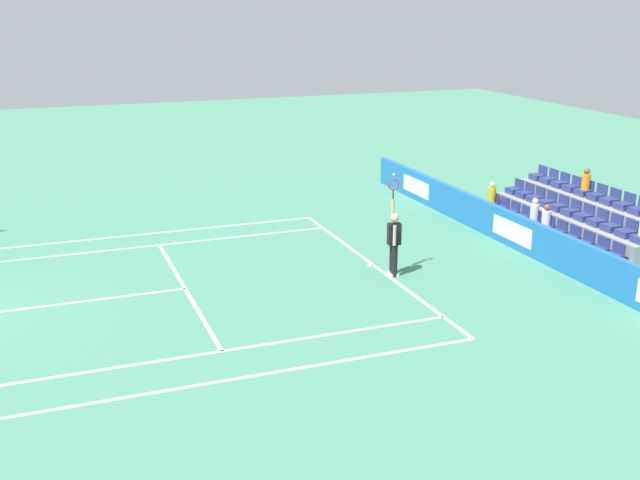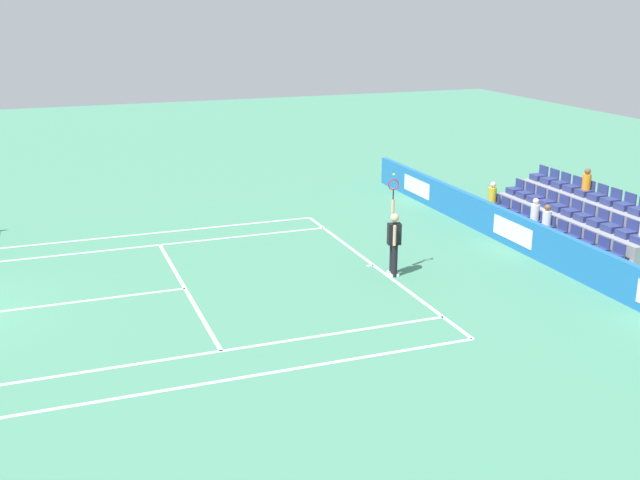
% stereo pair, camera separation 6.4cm
% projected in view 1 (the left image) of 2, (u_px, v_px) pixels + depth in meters
% --- Properties ---
extents(line_baseline, '(10.97, 0.10, 0.01)m').
position_uv_depth(line_baseline, '(373.00, 265.00, 22.46)').
color(line_baseline, white).
rests_on(line_baseline, ground).
extents(line_service, '(8.23, 0.10, 0.01)m').
position_uv_depth(line_service, '(185.00, 289.00, 20.61)').
color(line_service, white).
rests_on(line_service, ground).
extents(line_centre_service, '(0.10, 6.40, 0.01)m').
position_uv_depth(line_centre_service, '(59.00, 304.00, 19.54)').
color(line_centre_service, white).
rests_on(line_centre_service, ground).
extents(line_singles_sideline_left, '(0.10, 11.89, 0.01)m').
position_uv_depth(line_singles_sideline_left, '(145.00, 247.00, 24.14)').
color(line_singles_sideline_left, white).
rests_on(line_singles_sideline_left, ground).
extents(line_singles_sideline_right, '(0.10, 11.89, 0.01)m').
position_uv_depth(line_singles_sideline_right, '(201.00, 354.00, 16.78)').
color(line_singles_sideline_right, white).
rests_on(line_singles_sideline_right, ground).
extents(line_doubles_sideline_left, '(0.10, 11.89, 0.01)m').
position_uv_depth(line_doubles_sideline_left, '(139.00, 235.00, 25.37)').
color(line_doubles_sideline_left, white).
rests_on(line_doubles_sideline_left, ground).
extents(line_doubles_sideline_right, '(0.10, 11.89, 0.01)m').
position_uv_depth(line_doubles_sideline_right, '(216.00, 382.00, 15.55)').
color(line_doubles_sideline_right, white).
rests_on(line_doubles_sideline_right, ground).
extents(line_centre_mark, '(0.10, 0.20, 0.01)m').
position_uv_depth(line_centre_mark, '(370.00, 265.00, 22.42)').
color(line_centre_mark, white).
rests_on(line_centre_mark, ground).
extents(sponsor_barrier, '(19.21, 0.22, 1.07)m').
position_uv_depth(sponsor_barrier, '(515.00, 231.00, 23.90)').
color(sponsor_barrier, '#1E66AD').
rests_on(sponsor_barrier, ground).
extents(tennis_player, '(0.51, 0.39, 2.85)m').
position_uv_depth(tennis_player, '(394.00, 241.00, 21.37)').
color(tennis_player, black).
rests_on(tennis_player, ground).
extents(stadium_stand, '(6.82, 2.85, 2.20)m').
position_uv_depth(stadium_stand, '(577.00, 224.00, 24.67)').
color(stadium_stand, gray).
rests_on(stadium_stand, ground).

